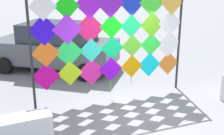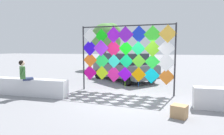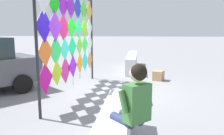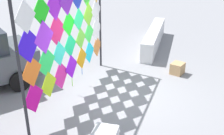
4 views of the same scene
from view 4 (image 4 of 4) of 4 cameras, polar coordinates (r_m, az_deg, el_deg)
ground at (r=8.28m, az=1.75°, el=-5.60°), size 120.00×120.00×0.00m
plaza_ledge_right at (r=12.22m, az=8.51°, el=6.01°), size 4.11×0.47×0.76m
kite_display_rack at (r=7.70m, az=-8.63°, el=7.26°), size 4.55×0.38×3.20m
cardboard_box_large at (r=9.78m, az=13.18°, el=-0.17°), size 0.55×0.52×0.39m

